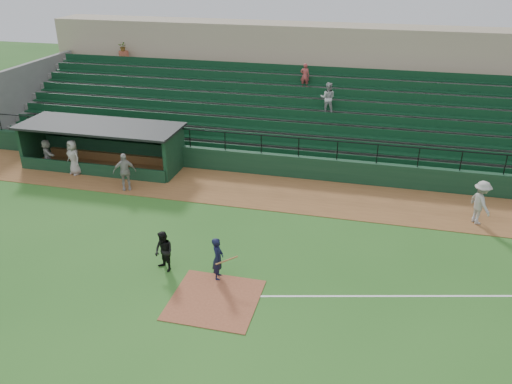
# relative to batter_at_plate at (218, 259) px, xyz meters

# --- Properties ---
(ground) EXTENTS (90.00, 90.00, 0.00)m
(ground) POSITION_rel_batter_at_plate_xyz_m (0.27, -0.31, -0.84)
(ground) COLOR #275A1D
(ground) RESTS_ON ground
(warning_track) EXTENTS (40.00, 4.00, 0.03)m
(warning_track) POSITION_rel_batter_at_plate_xyz_m (0.27, 7.69, -0.83)
(warning_track) COLOR brown
(warning_track) RESTS_ON ground
(home_plate_dirt) EXTENTS (3.00, 3.00, 0.03)m
(home_plate_dirt) POSITION_rel_batter_at_plate_xyz_m (0.27, -1.31, -0.83)
(home_plate_dirt) COLOR brown
(home_plate_dirt) RESTS_ON ground
(foul_line) EXTENTS (17.49, 4.44, 0.01)m
(foul_line) POSITION_rel_batter_at_plate_xyz_m (8.27, 0.89, -0.84)
(foul_line) COLOR white
(foul_line) RESTS_ON ground
(stadium_structure) EXTENTS (38.00, 13.08, 6.40)m
(stadium_structure) POSITION_rel_batter_at_plate_xyz_m (0.27, 16.15, 1.46)
(stadium_structure) COLOR #10311D
(stadium_structure) RESTS_ON ground
(dugout) EXTENTS (8.90, 3.20, 2.42)m
(dugout) POSITION_rel_batter_at_plate_xyz_m (-9.48, 9.25, 0.49)
(dugout) COLOR #10311D
(dugout) RESTS_ON ground
(batter_at_plate) EXTENTS (1.04, 0.70, 1.68)m
(batter_at_plate) POSITION_rel_batter_at_plate_xyz_m (0.00, 0.00, 0.00)
(batter_at_plate) COLOR black
(batter_at_plate) RESTS_ON ground
(umpire) EXTENTS (0.99, 0.93, 1.62)m
(umpire) POSITION_rel_batter_at_plate_xyz_m (-2.12, 0.02, -0.03)
(umpire) COLOR black
(umpire) RESTS_ON ground
(runner) EXTENTS (1.22, 1.48, 2.00)m
(runner) POSITION_rel_batter_at_plate_xyz_m (9.85, 6.77, 0.19)
(runner) COLOR #9E9A94
(runner) RESTS_ON warning_track
(dugout_player_a) EXTENTS (1.21, 0.95, 1.92)m
(dugout_player_a) POSITION_rel_batter_at_plate_xyz_m (-6.87, 6.27, 0.15)
(dugout_player_a) COLOR #A29D97
(dugout_player_a) RESTS_ON warning_track
(dugout_player_b) EXTENTS (1.10, 0.94, 1.90)m
(dugout_player_b) POSITION_rel_batter_at_plate_xyz_m (-10.43, 7.42, 0.14)
(dugout_player_b) COLOR #9B9691
(dugout_player_b) RESTS_ON warning_track
(dugout_player_c) EXTENTS (1.41, 1.36, 1.60)m
(dugout_player_c) POSITION_rel_batter_at_plate_xyz_m (-12.39, 7.93, -0.01)
(dugout_player_c) COLOR #A39E98
(dugout_player_c) RESTS_ON warning_track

